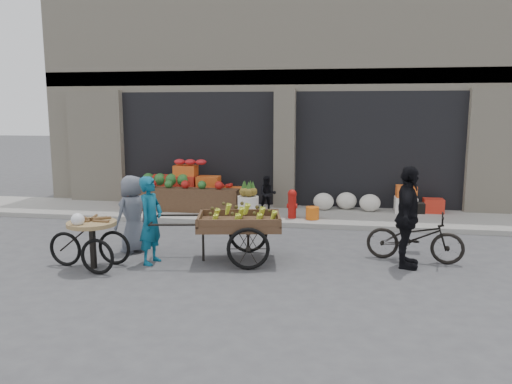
% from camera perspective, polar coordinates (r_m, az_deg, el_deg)
% --- Properties ---
extents(ground, '(80.00, 80.00, 0.00)m').
position_cam_1_polar(ground, '(8.93, -0.33, -8.50)').
color(ground, '#424244').
rests_on(ground, ground).
extents(sidewalk, '(18.00, 2.20, 0.12)m').
position_cam_1_polar(sidewalk, '(12.84, 2.80, -2.67)').
color(sidewalk, gray).
rests_on(sidewalk, ground).
extents(building, '(14.00, 6.45, 7.00)m').
position_cam_1_polar(building, '(16.48, 4.53, 11.57)').
color(building, beige).
rests_on(building, ground).
extents(fruit_display, '(3.10, 1.12, 1.24)m').
position_cam_1_polar(fruit_display, '(13.50, -7.56, 0.51)').
color(fruit_display, red).
rests_on(fruit_display, sidewalk).
extents(pineapple_bin, '(0.52, 0.52, 0.50)m').
position_cam_1_polar(pineapple_bin, '(12.40, -0.91, -1.63)').
color(pineapple_bin, silver).
rests_on(pineapple_bin, sidewalk).
extents(fire_hydrant, '(0.22, 0.22, 0.71)m').
position_cam_1_polar(fire_hydrant, '(12.18, 4.15, -1.22)').
color(fire_hydrant, '#A5140F').
rests_on(fire_hydrant, sidewalk).
extents(orange_bucket, '(0.32, 0.32, 0.30)m').
position_cam_1_polar(orange_bucket, '(12.14, 6.46, -2.41)').
color(orange_bucket, orange).
rests_on(orange_bucket, sidewalk).
extents(right_bay_goods, '(3.35, 0.60, 0.70)m').
position_cam_1_polar(right_bay_goods, '(13.33, 14.36, -0.98)').
color(right_bay_goods, silver).
rests_on(right_bay_goods, sidewalk).
extents(seated_person, '(0.51, 0.43, 0.93)m').
position_cam_1_polar(seated_person, '(12.88, 1.32, -0.24)').
color(seated_person, black).
rests_on(seated_person, sidewalk).
extents(banana_cart, '(2.67, 1.45, 1.06)m').
position_cam_1_polar(banana_cart, '(9.06, -2.30, -3.18)').
color(banana_cart, brown).
rests_on(banana_cart, ground).
extents(vendor_woman, '(0.46, 0.63, 1.58)m').
position_cam_1_polar(vendor_woman, '(9.11, -11.93, -3.18)').
color(vendor_woman, '#0F5775').
rests_on(vendor_woman, ground).
extents(tricycle_cart, '(1.44, 0.90, 0.95)m').
position_cam_1_polar(tricycle_cart, '(9.13, -18.24, -4.88)').
color(tricycle_cart, '#9E7F51').
rests_on(tricycle_cart, ground).
extents(vendor_grey, '(0.77, 0.87, 1.50)m').
position_cam_1_polar(vendor_grey, '(9.94, -13.92, -2.44)').
color(vendor_grey, slate).
rests_on(vendor_grey, ground).
extents(bicycle, '(1.79, 0.88, 0.90)m').
position_cam_1_polar(bicycle, '(9.56, 17.68, -4.93)').
color(bicycle, black).
rests_on(bicycle, ground).
extents(cyclist, '(0.61, 1.11, 1.80)m').
position_cam_1_polar(cyclist, '(9.05, 16.92, -2.77)').
color(cyclist, black).
rests_on(cyclist, ground).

